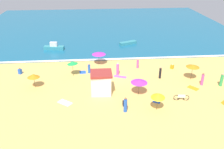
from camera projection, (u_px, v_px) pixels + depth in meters
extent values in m
plane|color=#EDBC60|center=(113.00, 76.00, 33.88)|extent=(60.00, 60.00, 0.00)
cube|color=#196084|center=(104.00, 26.00, 58.93)|extent=(60.00, 44.00, 0.10)
cube|color=white|center=(110.00, 59.00, 39.47)|extent=(57.00, 0.70, 0.01)
cube|color=white|center=(101.00, 84.00, 29.26)|extent=(2.53, 2.36, 2.53)
cube|color=#A5332D|center=(101.00, 74.00, 28.65)|extent=(2.60, 2.40, 0.26)
cylinder|color=#4C3823|center=(34.00, 81.00, 30.67)|extent=(0.05, 0.05, 1.83)
cone|color=orange|center=(33.00, 76.00, 30.34)|extent=(2.22, 2.22, 0.52)
cylinder|color=#4C3823|center=(192.00, 72.00, 32.65)|extent=(0.05, 0.05, 2.15)
cone|color=orange|center=(193.00, 66.00, 32.23)|extent=(1.81, 1.81, 0.35)
cylinder|color=#4C3823|center=(157.00, 102.00, 26.01)|extent=(0.05, 0.05, 2.01)
cone|color=yellow|center=(158.00, 96.00, 25.66)|extent=(2.11, 2.12, 0.62)
cylinder|color=#4C3823|center=(139.00, 87.00, 29.08)|extent=(0.05, 0.05, 1.90)
cone|color=#B733C6|center=(139.00, 81.00, 28.72)|extent=(2.18, 2.18, 0.35)
cylinder|color=#4C3823|center=(99.00, 58.00, 37.41)|extent=(0.05, 0.05, 1.94)
cone|color=#B733C6|center=(99.00, 53.00, 37.04)|extent=(3.00, 3.00, 0.33)
cylinder|color=#4C3823|center=(73.00, 69.00, 33.71)|extent=(0.05, 0.05, 2.12)
cone|color=green|center=(72.00, 63.00, 33.30)|extent=(2.09, 2.08, 0.49)
torus|color=black|center=(177.00, 98.00, 28.11)|extent=(0.72, 0.15, 0.72)
torus|color=black|center=(186.00, 98.00, 28.07)|extent=(0.72, 0.15, 0.72)
cube|color=white|center=(182.00, 96.00, 27.99)|extent=(0.88, 0.17, 0.36)
cylinder|color=black|center=(160.00, 73.00, 33.09)|extent=(0.38, 0.38, 1.52)
sphere|color=#DBA884|center=(161.00, 67.00, 32.71)|extent=(0.25, 0.25, 0.25)
cylinder|color=blue|center=(125.00, 106.00, 25.80)|extent=(0.44, 0.44, 1.53)
sphere|color=brown|center=(126.00, 99.00, 25.42)|extent=(0.24, 0.24, 0.24)
cylinder|color=#D84CA5|center=(118.00, 69.00, 34.08)|extent=(0.43, 0.43, 1.64)
sphere|color=#DBA884|center=(118.00, 63.00, 33.67)|extent=(0.27, 0.27, 0.27)
cube|color=blue|center=(20.00, 71.00, 34.52)|extent=(0.57, 0.57, 0.73)
sphere|color=#9E6B47|center=(19.00, 69.00, 34.32)|extent=(0.21, 0.21, 0.21)
cylinder|color=#D84CA5|center=(202.00, 80.00, 31.29)|extent=(0.36, 0.36, 1.52)
sphere|color=#9E6B47|center=(203.00, 74.00, 30.90)|extent=(0.26, 0.26, 0.26)
cylinder|color=green|center=(221.00, 80.00, 31.05)|extent=(0.55, 0.55, 1.59)
sphere|color=#DBA884|center=(223.00, 74.00, 30.65)|extent=(0.27, 0.27, 0.27)
cube|color=black|center=(125.00, 103.00, 27.09)|extent=(0.44, 0.44, 0.57)
sphere|color=#9E6B47|center=(125.00, 100.00, 26.92)|extent=(0.22, 0.22, 0.22)
cylinder|color=blue|center=(89.00, 69.00, 34.66)|extent=(0.50, 0.50, 1.31)
sphere|color=#DBA884|center=(89.00, 64.00, 34.33)|extent=(0.25, 0.25, 0.25)
cylinder|color=#D84CA5|center=(138.00, 64.00, 36.25)|extent=(0.46, 0.46, 1.32)
sphere|color=beige|center=(138.00, 59.00, 35.91)|extent=(0.26, 0.26, 0.26)
cube|color=orange|center=(172.00, 67.00, 36.20)|extent=(0.61, 0.61, 0.58)
sphere|color=beige|center=(172.00, 64.00, 36.03)|extent=(0.21, 0.21, 0.21)
cube|color=white|center=(65.00, 103.00, 27.73)|extent=(1.91, 1.77, 0.01)
cube|color=blue|center=(157.00, 100.00, 28.23)|extent=(1.42, 1.64, 0.01)
cube|color=#D84CA5|center=(120.00, 77.00, 33.80)|extent=(1.91, 1.25, 0.01)
cube|color=orange|center=(193.00, 88.00, 30.85)|extent=(1.52, 1.62, 0.01)
cube|color=blue|center=(83.00, 72.00, 35.12)|extent=(1.06, 1.17, 0.01)
cube|color=teal|center=(128.00, 43.00, 46.20)|extent=(3.53, 2.14, 0.52)
cube|color=teal|center=(54.00, 48.00, 43.50)|extent=(3.74, 1.47, 0.63)
cube|color=silver|center=(54.00, 44.00, 43.19)|extent=(1.34, 0.77, 0.79)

